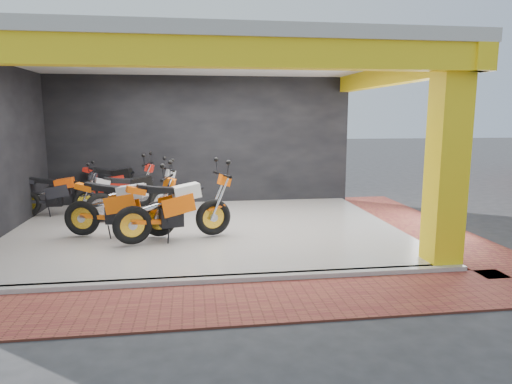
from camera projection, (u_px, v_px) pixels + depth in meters
ground at (210, 262)px, 7.73m from camera, size 80.00×80.00×0.00m
showroom_floor at (206, 230)px, 9.68m from camera, size 8.00×6.00×0.10m
showroom_ceiling at (203, 57)px, 9.09m from camera, size 8.40×6.40×0.20m
back_wall at (201, 142)px, 12.43m from camera, size 8.20×0.20×3.50m
corner_column at (447, 160)px, 7.23m from camera, size 0.50×0.50×3.50m
header_beam_front at (209, 53)px, 6.21m from camera, size 8.40×0.30×0.40m
header_beam_right at (392, 75)px, 9.69m from camera, size 0.30×6.40×0.40m
floor_kerb at (213, 280)px, 6.73m from camera, size 8.00×0.20×0.10m
paver_front at (215, 304)px, 5.97m from camera, size 9.00×1.40×0.03m
paver_right at (418, 224)px, 10.35m from camera, size 1.40×7.00×0.03m
moto_hero at (213, 200)px, 8.87m from camera, size 2.55×1.55×1.46m
moto_row_a at (158, 202)px, 8.78m from camera, size 2.44×1.26×1.42m
moto_row_b at (162, 188)px, 10.70m from camera, size 2.31×1.51×1.33m
moto_row_c at (85, 190)px, 10.82m from camera, size 2.02×0.76×1.23m
moto_row_d at (141, 181)px, 11.78m from camera, size 2.34×1.25×1.36m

